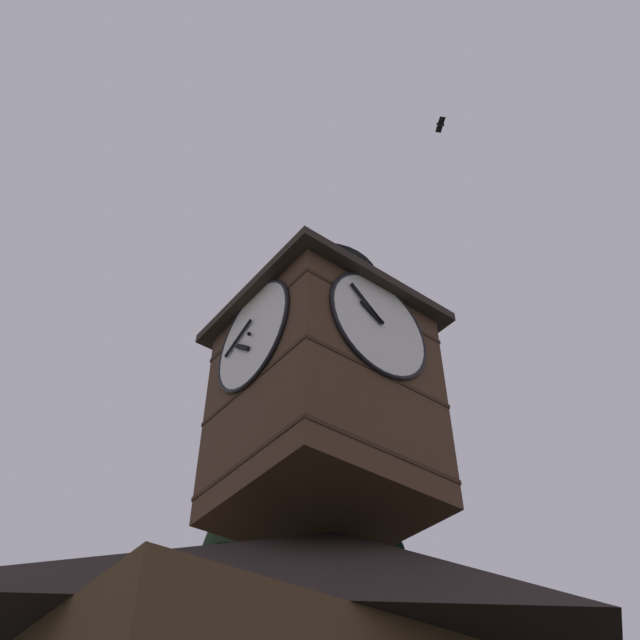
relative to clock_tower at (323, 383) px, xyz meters
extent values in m
pyramid|color=black|center=(-0.67, -0.35, -5.22)|extent=(12.81, 8.60, 3.36)
cube|color=#4C3323|center=(-0.03, -0.03, -0.91)|extent=(4.16, 4.16, 5.24)
cube|color=#352318|center=(-0.03, -0.03, -2.91)|extent=(4.20, 4.20, 0.10)
cube|color=#352318|center=(-0.03, -0.03, -0.94)|extent=(4.20, 4.20, 0.10)
cube|color=#352318|center=(-0.03, -0.03, 1.03)|extent=(4.20, 4.20, 0.10)
cylinder|color=white|center=(-0.03, 2.08, 0.46)|extent=(2.83, 0.10, 2.83)
torus|color=black|center=(-0.03, 2.11, 0.46)|extent=(2.93, 0.10, 2.93)
cube|color=black|center=(0.28, 2.18, 0.64)|extent=(0.67, 0.04, 0.47)
cube|color=black|center=(0.42, 2.18, 0.83)|extent=(0.94, 0.04, 0.80)
sphere|color=black|center=(-0.03, 2.19, 0.46)|extent=(0.10, 0.10, 0.10)
cylinder|color=white|center=(2.08, -0.03, 0.46)|extent=(0.10, 2.83, 2.83)
torus|color=black|center=(2.11, -0.03, 0.46)|extent=(0.10, 2.93, 2.93)
cube|color=black|center=(2.18, -0.30, 0.24)|extent=(0.04, 0.63, 0.54)
cube|color=black|center=(2.18, -0.56, 0.68)|extent=(0.04, 1.10, 0.52)
sphere|color=black|center=(2.19, -0.03, 0.46)|extent=(0.10, 0.10, 0.10)
cube|color=#2D231E|center=(-0.03, -0.03, 1.83)|extent=(4.86, 4.86, 0.25)
cylinder|color=beige|center=(-0.03, -0.03, 2.71)|extent=(2.79, 2.79, 1.51)
cylinder|color=#2D2319|center=(-0.03, -0.03, 2.21)|extent=(2.85, 2.85, 0.10)
cylinder|color=#2D2319|center=(-0.03, -0.03, 2.71)|extent=(2.85, 2.85, 0.10)
cylinder|color=#2D2319|center=(-0.03, -0.03, 3.22)|extent=(2.85, 2.85, 0.10)
cone|color=#2D3847|center=(-0.03, -0.03, 3.96)|extent=(3.09, 3.09, 0.98)
sphere|color=#2D3847|center=(-0.03, -0.03, 4.55)|extent=(0.16, 0.16, 0.16)
cone|color=black|center=(-1.13, -5.54, -2.81)|extent=(3.31, 3.31, 4.39)
cone|color=black|center=(-1.13, -5.54, -0.29)|extent=(1.90, 1.90, 3.85)
cone|color=black|center=(-6.04, -5.85, -1.07)|extent=(4.03, 4.03, 5.11)
cone|color=black|center=(-6.04, -5.85, 1.58)|extent=(2.97, 2.97, 4.42)
cone|color=black|center=(-6.04, -5.85, 4.53)|extent=(1.91, 1.91, 4.32)
ellipsoid|color=black|center=(-4.48, -3.04, 7.34)|extent=(0.23, 0.27, 0.13)
cube|color=black|center=(-4.59, -3.11, 7.34)|extent=(0.30, 0.27, 0.05)
cube|color=black|center=(-4.36, -2.98, 7.34)|extent=(0.30, 0.27, 0.05)
ellipsoid|color=black|center=(-1.10, 4.11, 7.31)|extent=(0.27, 0.23, 0.13)
cube|color=black|center=(-1.04, 4.22, 7.31)|extent=(0.27, 0.30, 0.05)
cube|color=black|center=(-1.16, 4.00, 7.31)|extent=(0.27, 0.30, 0.05)
camera|label=1|loc=(8.57, 10.97, -10.41)|focal=39.69mm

